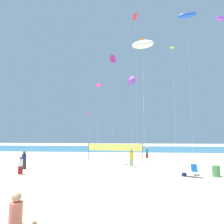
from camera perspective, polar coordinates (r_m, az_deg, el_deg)
ground_plane at (r=15.08m, az=-0.14°, el=-19.64°), size 120.00×120.00×0.00m
ocean_band at (r=49.11m, az=3.68°, el=-10.27°), size 120.00×20.00×0.01m
mother_figure at (r=7.55m, az=-25.59°, el=-25.68°), size 0.39×0.39×1.72m
beachgoer_mustard_shirt at (r=22.60m, az=5.46°, el=-12.58°), size 0.42×0.42×1.84m
beachgoer_navy_shirt at (r=22.57m, az=-23.58°, el=-12.13°), size 0.42×0.42×1.83m
beachgoer_white_shirt at (r=19.94m, az=-24.40°, el=-13.39°), size 0.35×0.35×1.54m
beachgoer_teal_shirt at (r=30.48m, az=9.84°, el=-11.11°), size 0.36×0.36×1.58m
folding_beach_chair at (r=19.40m, az=22.29°, el=-14.76°), size 0.52×0.65×0.89m
trash_barrel at (r=19.36m, az=27.33°, el=-14.62°), size 0.61×0.61×0.89m
volleyball_net at (r=27.15m, az=0.75°, el=-10.16°), size 7.35×1.37×2.40m
beach_handbag at (r=18.58m, az=19.69°, el=-16.28°), size 0.35×0.17×0.28m
kite_blue_inflatable at (r=36.76m, az=20.47°, el=24.21°), size 2.88×1.41×22.64m
kite_violet_delta at (r=31.27m, az=5.29°, el=8.88°), size 1.36×1.18×12.34m
kite_red_delta at (r=30.18m, az=6.69°, el=24.97°), size 0.81×0.92×19.68m
kite_white_inflatable at (r=18.44m, az=8.61°, el=18.33°), size 2.18×1.61×11.70m
kite_magenta_delta at (r=35.52m, az=0.01°, el=14.64°), size 1.31×1.19×16.86m
kite_red_diamond at (r=28.95m, az=-6.33°, el=-0.67°), size 0.47×0.47×6.62m
kite_lime_diamond at (r=32.03m, az=16.71°, el=16.65°), size 0.66×0.64×16.24m
kite_magenta_diamond at (r=24.15m, az=-3.89°, el=7.45°), size 0.70×0.71×9.49m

